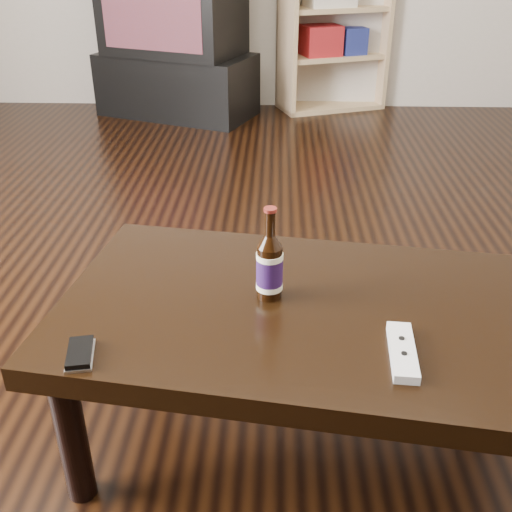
{
  "coord_description": "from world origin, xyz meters",
  "views": [
    {
      "loc": [
        0.27,
        -1.39,
        1.15
      ],
      "look_at": [
        0.23,
        -0.25,
        0.52
      ],
      "focal_mm": 42.0,
      "sensor_mm": 36.0,
      "label": 1
    }
  ],
  "objects_px": {
    "coffee_table": "(306,325)",
    "remote": "(402,352)",
    "bookshelf": "(333,4)",
    "tv_stand": "(177,85)",
    "tv": "(172,2)",
    "beer_bottle": "(270,267)",
    "phone": "(80,354)"
  },
  "relations": [
    {
      "from": "tv_stand",
      "to": "coffee_table",
      "type": "bearing_deg",
      "value": -54.55
    },
    {
      "from": "beer_bottle",
      "to": "phone",
      "type": "bearing_deg",
      "value": -147.32
    },
    {
      "from": "tv",
      "to": "tv_stand",
      "type": "bearing_deg",
      "value": 90.0
    },
    {
      "from": "phone",
      "to": "bookshelf",
      "type": "bearing_deg",
      "value": 66.82
    },
    {
      "from": "tv",
      "to": "coffee_table",
      "type": "distance_m",
      "value": 3.12
    },
    {
      "from": "tv_stand",
      "to": "tv",
      "type": "distance_m",
      "value": 0.52
    },
    {
      "from": "beer_bottle",
      "to": "remote",
      "type": "distance_m",
      "value": 0.34
    },
    {
      "from": "beer_bottle",
      "to": "tv",
      "type": "bearing_deg",
      "value": 102.81
    },
    {
      "from": "tv_stand",
      "to": "tv",
      "type": "relative_size",
      "value": 1.04
    },
    {
      "from": "phone",
      "to": "remote",
      "type": "height_order",
      "value": "remote"
    },
    {
      "from": "bookshelf",
      "to": "coffee_table",
      "type": "relative_size",
      "value": 1.13
    },
    {
      "from": "phone",
      "to": "remote",
      "type": "distance_m",
      "value": 0.63
    },
    {
      "from": "tv",
      "to": "beer_bottle",
      "type": "distance_m",
      "value": 3.06
    },
    {
      "from": "coffee_table",
      "to": "phone",
      "type": "height_order",
      "value": "phone"
    },
    {
      "from": "tv",
      "to": "phone",
      "type": "bearing_deg",
      "value": -63.15
    },
    {
      "from": "tv",
      "to": "coffee_table",
      "type": "height_order",
      "value": "tv"
    },
    {
      "from": "tv_stand",
      "to": "remote",
      "type": "relative_size",
      "value": 5.76
    },
    {
      "from": "bookshelf",
      "to": "remote",
      "type": "height_order",
      "value": "bookshelf"
    },
    {
      "from": "bookshelf",
      "to": "phone",
      "type": "xyz_separation_m",
      "value": [
        -0.73,
        -3.45,
        -0.27
      ]
    },
    {
      "from": "tv_stand",
      "to": "coffee_table",
      "type": "height_order",
      "value": "coffee_table"
    },
    {
      "from": "tv_stand",
      "to": "remote",
      "type": "height_order",
      "value": "remote"
    },
    {
      "from": "bookshelf",
      "to": "coffee_table",
      "type": "distance_m",
      "value": 3.28
    },
    {
      "from": "remote",
      "to": "tv_stand",
      "type": "bearing_deg",
      "value": 110.88
    },
    {
      "from": "tv",
      "to": "phone",
      "type": "distance_m",
      "value": 3.24
    },
    {
      "from": "tv_stand",
      "to": "remote",
      "type": "xyz_separation_m",
      "value": [
        0.94,
        -3.18,
        0.22
      ]
    },
    {
      "from": "tv",
      "to": "remote",
      "type": "height_order",
      "value": "tv"
    },
    {
      "from": "tv_stand",
      "to": "bookshelf",
      "type": "relative_size",
      "value": 0.76
    },
    {
      "from": "tv_stand",
      "to": "bookshelf",
      "type": "bearing_deg",
      "value": 34.08
    },
    {
      "from": "coffee_table",
      "to": "remote",
      "type": "relative_size",
      "value": 6.68
    },
    {
      "from": "coffee_table",
      "to": "remote",
      "type": "xyz_separation_m",
      "value": [
        0.18,
        -0.17,
        0.06
      ]
    },
    {
      "from": "bookshelf",
      "to": "phone",
      "type": "relative_size",
      "value": 12.72
    },
    {
      "from": "phone",
      "to": "tv_stand",
      "type": "bearing_deg",
      "value": 84.39
    }
  ]
}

